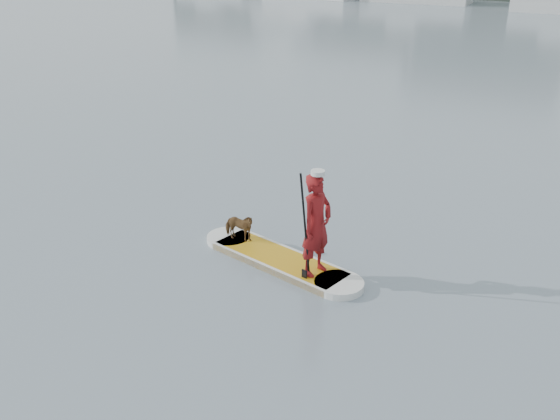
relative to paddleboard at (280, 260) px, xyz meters
The scene contains 6 objects.
ground 3.02m from the paddleboard, 138.95° to the right, with size 140.00×140.00×0.00m, color slate.
paddleboard is the anchor object (origin of this frame).
paddler 1.19m from the paddleboard, ahead, with size 0.62×0.40×1.69m, color maroon.
white_cap 1.94m from the paddleboard, ahead, with size 0.22×0.22×0.07m, color silver.
dog 1.03m from the paddleboard, behind, with size 0.28×0.62×0.53m, color #58301E.
paddle 1.09m from the paddleboard, 26.69° to the right, with size 0.10×0.30×2.00m.
Camera 1 is at (7.53, -5.80, 5.16)m, focal length 40.00 mm.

